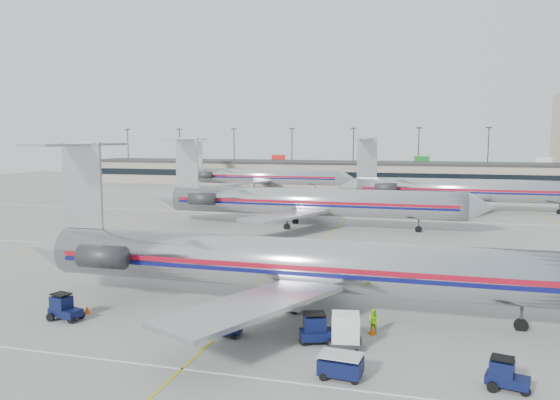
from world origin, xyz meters
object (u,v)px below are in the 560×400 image
(tug_center, at_px, (317,330))
(belt_loader, at_px, (280,302))
(jet_second_row, at_px, (306,201))
(uld_container, at_px, (346,331))
(jet_foreground, at_px, (297,263))

(tug_center, relative_size, belt_loader, 0.62)
(jet_second_row, distance_m, uld_container, 43.78)
(tug_center, height_order, uld_container, uld_container)
(jet_foreground, height_order, uld_container, jet_foreground)
(uld_container, bearing_deg, jet_second_row, 96.77)
(jet_foreground, bearing_deg, belt_loader, -173.69)
(tug_center, distance_m, uld_container, 1.71)
(jet_foreground, bearing_deg, uld_container, -53.23)
(tug_center, xyz_separation_m, belt_loader, (-3.85, 5.53, -0.27))
(jet_second_row, height_order, tug_center, jet_second_row)
(jet_foreground, xyz_separation_m, tug_center, (2.63, -5.67, -2.63))
(tug_center, bearing_deg, jet_foreground, 94.29)
(jet_second_row, bearing_deg, uld_container, -74.13)
(jet_second_row, xyz_separation_m, tug_center, (10.26, -41.92, -2.73))
(belt_loader, bearing_deg, tug_center, -52.58)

